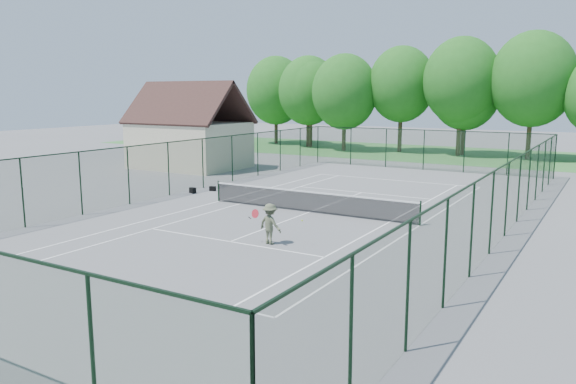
% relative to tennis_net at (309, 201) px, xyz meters
% --- Properties ---
extents(ground, '(140.00, 140.00, 0.00)m').
position_rel_tennis_net_xyz_m(ground, '(0.00, 0.00, -0.58)').
color(ground, slate).
rests_on(ground, ground).
extents(grass_far, '(80.00, 16.00, 0.01)m').
position_rel_tennis_net_xyz_m(grass_far, '(0.00, 30.00, -0.57)').
color(grass_far, '#3E803A').
rests_on(grass_far, ground).
extents(court_lines, '(11.05, 23.85, 0.01)m').
position_rel_tennis_net_xyz_m(court_lines, '(0.00, 0.00, -0.57)').
color(court_lines, white).
rests_on(court_lines, ground).
extents(tennis_net, '(11.08, 0.08, 1.10)m').
position_rel_tennis_net_xyz_m(tennis_net, '(0.00, 0.00, 0.00)').
color(tennis_net, black).
rests_on(tennis_net, ground).
extents(fence_enclosure, '(18.05, 36.05, 3.02)m').
position_rel_tennis_net_xyz_m(fence_enclosure, '(0.00, 0.00, 0.98)').
color(fence_enclosure, '#1D3D24').
rests_on(fence_enclosure, ground).
extents(utility_building, '(8.60, 6.27, 6.63)m').
position_rel_tennis_net_xyz_m(utility_building, '(-16.00, 10.00, 2.54)').
color(utility_building, beige).
rests_on(utility_building, ground).
extents(tree_line_far, '(39.40, 6.40, 9.70)m').
position_rel_tennis_net_xyz_m(tree_line_far, '(0.00, 30.00, 5.42)').
color(tree_line_far, '#493322').
rests_on(tree_line_far, ground).
extents(sports_bag_a, '(0.46, 0.35, 0.32)m').
position_rel_tennis_net_xyz_m(sports_bag_a, '(-8.35, 1.24, -0.41)').
color(sports_bag_a, black).
rests_on(sports_bag_a, ground).
extents(sports_bag_b, '(0.40, 0.29, 0.28)m').
position_rel_tennis_net_xyz_m(sports_bag_b, '(-7.81, 2.40, -0.44)').
color(sports_bag_b, black).
rests_on(sports_bag_b, ground).
extents(tennis_player, '(2.08, 0.84, 1.57)m').
position_rel_tennis_net_xyz_m(tennis_player, '(1.51, -5.87, 0.21)').
color(tennis_player, '#52583F').
rests_on(tennis_player, ground).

